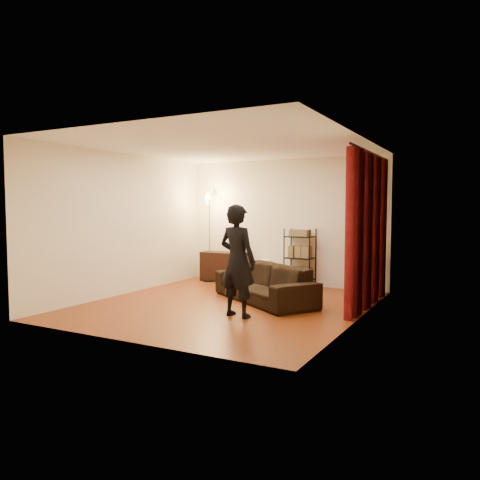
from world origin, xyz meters
The scene contains 14 objects.
floor centered at (0.00, 0.00, 0.00)m, with size 5.00×5.00×0.00m, color #8B3A10.
ceiling centered at (0.00, 0.00, 2.70)m, with size 5.00×5.00×0.00m, color white.
wall_back centered at (0.00, 2.50, 1.35)m, with size 5.00×5.00×0.00m, color #F6EDCC.
wall_front centered at (0.00, -2.50, 1.35)m, with size 5.00×5.00×0.00m, color #F6EDCC.
wall_left centered at (-2.25, 0.00, 1.35)m, with size 5.00×5.00×0.00m, color #F6EDCC.
wall_right centered at (2.25, 0.00, 1.35)m, with size 5.00×5.00×0.00m, color #F6EDCC.
curtain_rod centered at (2.15, 1.12, 2.58)m, with size 0.04×0.04×2.65m, color black.
curtain centered at (2.13, 1.12, 1.28)m, with size 0.22×2.65×2.55m, color maroon, non-canonical shape.
sofa centered at (0.45, 0.55, 0.33)m, with size 2.23×0.87×0.65m, color black.
person centered at (0.58, -0.67, 0.86)m, with size 0.63×0.41×1.72m, color black.
media_cabinet centered at (-1.28, 2.20, 0.33)m, with size 1.13×0.42×0.66m, color black.
storage_boxes centered at (-0.40, 2.31, 0.27)m, with size 0.32×0.26×0.53m, color white, non-canonical shape.
wire_shelf centered at (0.46, 2.28, 0.61)m, with size 0.56×0.39×1.23m, color black, non-canonical shape.
floor_lamp centered at (-1.62, 2.05, 1.03)m, with size 0.37×0.37×2.05m, color silver, non-canonical shape.
Camera 1 is at (3.95, -6.87, 1.67)m, focal length 35.00 mm.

